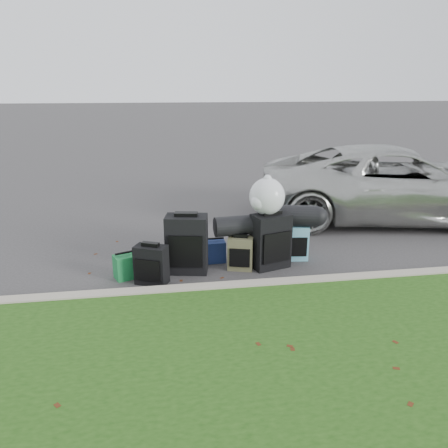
{
  "coord_description": "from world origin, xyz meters",
  "views": [
    {
      "loc": [
        -1.04,
        -5.89,
        2.53
      ],
      "look_at": [
        -0.1,
        0.2,
        0.55
      ],
      "focal_mm": 35.0,
      "sensor_mm": 36.0,
      "label": 1
    }
  ],
  "objects": [
    {
      "name": "suitcase_teal",
      "position": [
        0.96,
        0.02,
        0.26
      ],
      "size": [
        0.4,
        0.27,
        0.53
      ],
      "primitive_type": "cube",
      "rotation": [
        0.0,
        0.0,
        -0.13
      ],
      "color": "teal",
      "rests_on": "ground"
    },
    {
      "name": "suitcase_small_black",
      "position": [
        -1.18,
        -0.5,
        0.26
      ],
      "size": [
        0.48,
        0.38,
        0.52
      ],
      "primitive_type": "cube",
      "rotation": [
        0.0,
        0.0,
        -0.41
      ],
      "color": "black",
      "rests_on": "ground"
    },
    {
      "name": "tote_green",
      "position": [
        -1.53,
        -0.28,
        0.16
      ],
      "size": [
        0.35,
        0.32,
        0.33
      ],
      "primitive_type": "cube",
      "rotation": [
        0.0,
        0.0,
        0.38
      ],
      "color": "#197438",
      "rests_on": "ground"
    },
    {
      "name": "ground",
      "position": [
        0.0,
        0.0,
        0.0
      ],
      "size": [
        120.0,
        120.0,
        0.0
      ],
      "primitive_type": "plane",
      "color": "#383535",
      "rests_on": "ground"
    },
    {
      "name": "duffel_left",
      "position": [
        -0.02,
        -0.12,
        0.62
      ],
      "size": [
        0.55,
        0.33,
        0.28
      ],
      "primitive_type": "cylinder",
      "rotation": [
        0.0,
        1.57,
        0.1
      ],
      "color": "black",
      "rests_on": "suitcase_olive"
    },
    {
      "name": "tote_navy",
      "position": [
        -0.25,
        0.12,
        0.16
      ],
      "size": [
        0.31,
        0.25,
        0.32
      ],
      "primitive_type": "cube",
      "rotation": [
        0.0,
        0.0,
        0.04
      ],
      "color": "navy",
      "rests_on": "ground"
    },
    {
      "name": "curb",
      "position": [
        0.0,
        -1.0,
        0.07
      ],
      "size": [
        120.0,
        0.18,
        0.15
      ],
      "primitive_type": "cube",
      "color": "#9E937F",
      "rests_on": "ground"
    },
    {
      "name": "suitcase_large_black_right",
      "position": [
        0.51,
        -0.21,
        0.39
      ],
      "size": [
        0.6,
        0.46,
        0.79
      ],
      "primitive_type": "cube",
      "rotation": [
        0.0,
        0.0,
        0.3
      ],
      "color": "black",
      "rests_on": "ground"
    },
    {
      "name": "trash_bag",
      "position": [
        0.45,
        -0.16,
        1.04
      ],
      "size": [
        0.5,
        0.5,
        0.5
      ],
      "primitive_type": "sphere",
      "color": "silver",
      "rests_on": "suitcase_large_black_right"
    },
    {
      "name": "suv",
      "position": [
        3.49,
        1.76,
        0.71
      ],
      "size": [
        5.45,
        3.3,
        1.41
      ],
      "primitive_type": "imported",
      "rotation": [
        0.0,
        0.0,
        1.37
      ],
      "color": "#B7B7B2",
      "rests_on": "ground"
    },
    {
      "name": "suitcase_large_black_left",
      "position": [
        -0.68,
        -0.19,
        0.41
      ],
      "size": [
        0.62,
        0.44,
        0.82
      ],
      "primitive_type": "cube",
      "rotation": [
        0.0,
        0.0,
        -0.19
      ],
      "color": "black",
      "rests_on": "ground"
    },
    {
      "name": "suitcase_olive",
      "position": [
        0.07,
        -0.22,
        0.24
      ],
      "size": [
        0.4,
        0.31,
        0.48
      ],
      "primitive_type": "cube",
      "rotation": [
        0.0,
        0.0,
        -0.29
      ],
      "color": "#44432B",
      "rests_on": "ground"
    },
    {
      "name": "duffel_right",
      "position": [
        0.98,
        0.01,
        0.68
      ],
      "size": [
        0.62,
        0.45,
        0.31
      ],
      "primitive_type": "cylinder",
      "rotation": [
        0.0,
        1.57,
        -0.26
      ],
      "color": "black",
      "rests_on": "suitcase_teal"
    }
  ]
}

